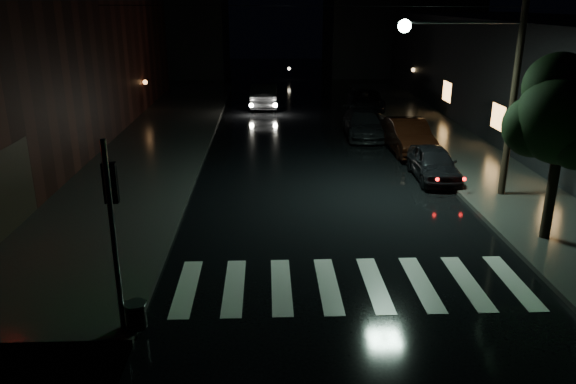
{
  "coord_description": "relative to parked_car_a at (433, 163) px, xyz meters",
  "views": [
    {
      "loc": [
        0.88,
        -12.24,
        6.89
      ],
      "look_at": [
        1.48,
        3.24,
        1.6
      ],
      "focal_mm": 35.0,
      "sensor_mm": 36.0,
      "label": 1
    }
  ],
  "objects": [
    {
      "name": "parked_car_a",
      "position": [
        0.0,
        0.0,
        0.0
      ],
      "size": [
        1.72,
        4.0,
        1.35
      ],
      "primitive_type": "imported",
      "rotation": [
        0.0,
        0.0,
        -0.03
      ],
      "color": "black",
      "rests_on": "ground"
    },
    {
      "name": "parked_car_d",
      "position": [
        -0.16,
        15.2,
        -0.0
      ],
      "size": [
        2.66,
        5.02,
        1.35
      ],
      "primitive_type": "imported",
      "rotation": [
        0.0,
        0.0,
        -0.09
      ],
      "color": "black",
      "rests_on": "ground"
    },
    {
      "name": "utility_pole",
      "position": [
        1.23,
        -2.33,
        3.93
      ],
      "size": [
        4.92,
        0.44,
        8.0
      ],
      "color": "black",
      "rests_on": "ground"
    },
    {
      "name": "building_right",
      "position": [
        9.4,
        8.67,
        2.33
      ],
      "size": [
        10.0,
        40.0,
        6.0
      ],
      "primitive_type": "cube",
      "color": "black",
      "rests_on": "ground"
    },
    {
      "name": "signal_pole_corner",
      "position": [
        -9.74,
        -10.79,
        0.87
      ],
      "size": [
        0.68,
        0.61,
        4.2
      ],
      "color": "slate",
      "rests_on": "ground"
    },
    {
      "name": "sidewalk_left",
      "position": [
        -12.6,
        4.67,
        -0.6
      ],
      "size": [
        6.0,
        44.0,
        0.15
      ],
      "primitive_type": "cube",
      "color": "#282826",
      "rests_on": "ground"
    },
    {
      "name": "parked_car_c",
      "position": [
        -1.59,
        7.64,
        0.02
      ],
      "size": [
        2.04,
        4.81,
        1.38
      ],
      "primitive_type": "imported",
      "rotation": [
        0.0,
        0.0,
        -0.02
      ],
      "color": "black",
      "rests_on": "ground"
    },
    {
      "name": "street_tree",
      "position": [
        1.63,
        -6.2,
        3.07
      ],
      "size": [
        3.1,
        2.9,
        5.4
      ],
      "color": "black",
      "rests_on": "ground"
    },
    {
      "name": "ground",
      "position": [
        -7.6,
        -9.33,
        -0.67
      ],
      "size": [
        120.0,
        120.0,
        0.0
      ],
      "primitive_type": "plane",
      "color": "black",
      "rests_on": "ground"
    },
    {
      "name": "crosswalk",
      "position": [
        -4.6,
        -8.83,
        -0.67
      ],
      "size": [
        9.0,
        3.0,
        0.01
      ],
      "primitive_type": "cube",
      "color": "beige",
      "rests_on": "ground"
    },
    {
      "name": "building_left",
      "position": [
        -19.6,
        6.67,
        2.83
      ],
      "size": [
        10.0,
        36.0,
        7.0
      ],
      "primitive_type": "cube",
      "color": "black",
      "rests_on": "ground"
    },
    {
      "name": "building_far_right",
      "position": [
        6.4,
        35.67,
        2.83
      ],
      "size": [
        14.0,
        10.0,
        7.0
      ],
      "primitive_type": "cube",
      "color": "black",
      "rests_on": "ground"
    },
    {
      "name": "parked_car_b",
      "position": [
        0.0,
        4.29,
        0.12
      ],
      "size": [
        1.78,
        4.83,
        1.58
      ],
      "primitive_type": "imported",
      "rotation": [
        0.0,
        0.0,
        0.02
      ],
      "color": "black",
      "rests_on": "ground"
    },
    {
      "name": "sidewalk_right",
      "position": [
        2.4,
        4.67,
        -0.6
      ],
      "size": [
        4.0,
        44.0,
        0.15
      ],
      "primitive_type": "cube",
      "color": "#282826",
      "rests_on": "ground"
    },
    {
      "name": "building_far_left",
      "position": [
        -17.6,
        35.67,
        3.33
      ],
      "size": [
        14.0,
        10.0,
        8.0
      ],
      "primitive_type": "cube",
      "color": "black",
      "rests_on": "ground"
    },
    {
      "name": "oncoming_car",
      "position": [
        -6.88,
        16.54,
        0.15
      ],
      "size": [
        1.83,
        5.02,
        1.64
      ],
      "primitive_type": "imported",
      "rotation": [
        0.0,
        0.0,
        3.12
      ],
      "color": "black",
      "rests_on": "ground"
    }
  ]
}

